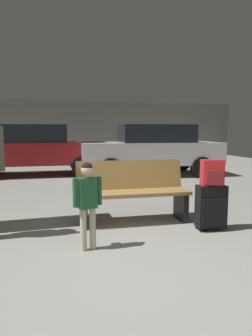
% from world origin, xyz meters
% --- Properties ---
extents(ground_plane, '(18.00, 18.00, 0.10)m').
position_xyz_m(ground_plane, '(0.00, 4.00, -0.05)').
color(ground_plane, gray).
extents(garage_back_wall, '(18.00, 0.12, 2.80)m').
position_xyz_m(garage_back_wall, '(0.00, 12.86, 1.40)').
color(garage_back_wall, slate).
rests_on(garage_back_wall, ground_plane).
extents(bench, '(1.61, 0.57, 0.89)m').
position_xyz_m(bench, '(0.45, 1.76, 0.44)').
color(bench, '#9E7A42').
rests_on(bench, ground_plane).
extents(suitcase, '(0.39, 0.26, 0.60)m').
position_xyz_m(suitcase, '(1.36, 1.13, 0.32)').
color(suitcase, black).
rests_on(suitcase, ground_plane).
extents(backpack_bright, '(0.30, 0.23, 0.34)m').
position_xyz_m(backpack_bright, '(1.36, 1.13, 0.77)').
color(backpack_bright, red).
rests_on(backpack_bright, suitcase).
extents(child, '(0.33, 0.19, 0.98)m').
position_xyz_m(child, '(-0.32, 0.85, 0.60)').
color(child, beige).
rests_on(child, ground_plane).
extents(parked_car_near, '(4.21, 2.02, 1.51)m').
position_xyz_m(parked_car_near, '(2.29, 6.30, 0.81)').
color(parked_car_near, silver).
rests_on(parked_car_near, ground_plane).
extents(parked_car_far, '(4.13, 1.85, 1.51)m').
position_xyz_m(parked_car_far, '(-1.12, 7.17, 0.81)').
color(parked_car_far, maroon).
rests_on(parked_car_far, ground_plane).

